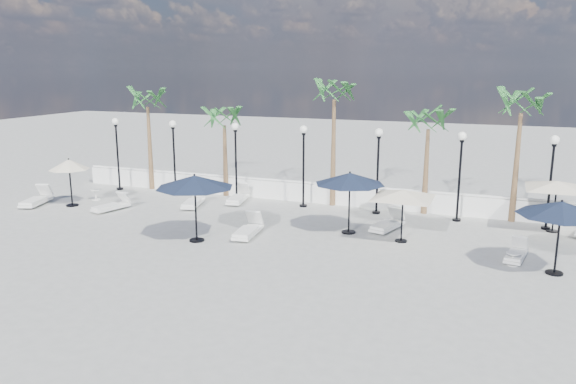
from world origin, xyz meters
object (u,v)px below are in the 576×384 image
(lounger_1, at_px, (111,206))
(parasol_navy_left, at_px, (195,182))
(lounger_3, at_px, (193,201))
(lounger_0, at_px, (36,200))
(lounger_5, at_px, (388,224))
(lounger_6, at_px, (516,254))
(lounger_2, at_px, (248,230))
(parasol_cream_sq_b, at_px, (403,190))
(lounger_4, at_px, (238,197))
(parasol_navy_mid, at_px, (350,179))
(parasol_navy_right, at_px, (561,209))
(parasol_cream_small, at_px, (69,165))
(parasol_cream_sq_a, at_px, (557,181))

(lounger_1, xyz_separation_m, parasol_navy_left, (6.01, -2.61, 2.06))
(lounger_1, relative_size, lounger_3, 0.92)
(lounger_0, relative_size, lounger_5, 1.07)
(lounger_3, relative_size, parasol_navy_left, 0.71)
(lounger_6, bearing_deg, lounger_2, -165.30)
(parasol_cream_sq_b, bearing_deg, parasol_navy_left, -159.50)
(lounger_4, height_order, parasol_navy_left, parasol_navy_left)
(lounger_4, height_order, parasol_cream_sq_b, parasol_cream_sq_b)
(lounger_5, height_order, parasol_cream_sq_b, parasol_cream_sq_b)
(lounger_0, bearing_deg, lounger_4, 7.72)
(lounger_2, height_order, lounger_6, lounger_2)
(lounger_4, xyz_separation_m, parasol_navy_mid, (6.36, -3.02, 1.94))
(lounger_3, bearing_deg, lounger_0, -175.86)
(lounger_6, xyz_separation_m, parasol_navy_right, (1.14, -0.98, 1.94))
(lounger_3, bearing_deg, parasol_navy_right, -27.80)
(lounger_1, xyz_separation_m, parasol_navy_mid, (11.12, 0.51, 1.96))
(parasol_navy_right, bearing_deg, parasol_cream_small, 175.59)
(parasol_navy_left, height_order, parasol_cream_sq_a, parasol_navy_left)
(lounger_0, distance_m, parasol_navy_mid, 15.28)
(lounger_0, xyz_separation_m, lounger_6, (21.33, -0.12, -0.06))
(lounger_1, height_order, parasol_cream_sq_b, parasol_cream_sq_b)
(lounger_0, relative_size, parasol_cream_sq_b, 0.52)
(lounger_1, relative_size, parasol_navy_right, 0.71)
(lounger_6, bearing_deg, parasol_cream_sq_a, 81.18)
(lounger_4, bearing_deg, lounger_1, -153.97)
(parasol_navy_right, relative_size, parasol_cream_small, 1.19)
(parasol_navy_mid, xyz_separation_m, parasol_navy_right, (7.33, -2.03, -0.05))
(lounger_2, bearing_deg, parasol_cream_sq_b, 8.24)
(lounger_3, height_order, parasol_cream_sq_a, parasol_cream_sq_a)
(lounger_4, distance_m, lounger_5, 8.01)
(lounger_0, bearing_deg, lounger_5, -10.04)
(parasol_cream_small, bearing_deg, parasol_navy_right, -4.41)
(parasol_navy_mid, bearing_deg, lounger_6, -9.60)
(parasol_navy_right, distance_m, parasol_cream_sq_a, 5.13)
(lounger_5, relative_size, parasol_navy_left, 0.71)
(lounger_5, bearing_deg, parasol_navy_mid, -130.01)
(lounger_3, distance_m, parasol_cream_small, 6.04)
(lounger_4, xyz_separation_m, parasol_navy_right, (13.70, -5.05, 1.89))
(parasol_cream_sq_b, bearing_deg, lounger_3, 169.27)
(lounger_4, xyz_separation_m, parasol_cream_small, (-7.08, -3.45, 1.70))
(lounger_2, bearing_deg, parasol_navy_right, -7.01)
(parasol_navy_left, relative_size, parasol_navy_right, 1.08)
(lounger_4, distance_m, parasol_navy_left, 6.59)
(lounger_0, height_order, parasol_cream_sq_b, parasol_cream_sq_b)
(parasol_cream_sq_a, bearing_deg, lounger_3, -174.24)
(lounger_2, bearing_deg, parasol_navy_left, -147.38)
(lounger_4, distance_m, parasol_navy_right, 14.72)
(lounger_2, relative_size, lounger_3, 1.01)
(parasol_cream_small, bearing_deg, lounger_0, -163.56)
(lounger_0, xyz_separation_m, lounger_1, (4.01, 0.42, -0.04))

